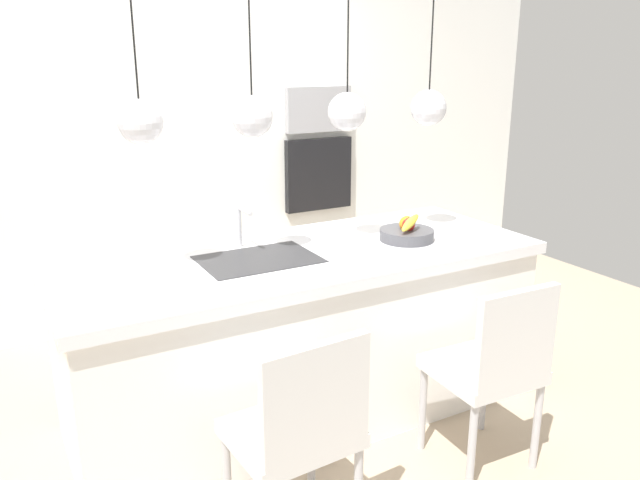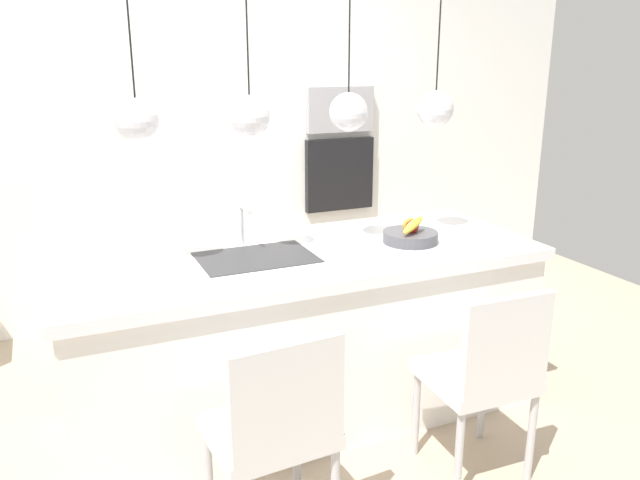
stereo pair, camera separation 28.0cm
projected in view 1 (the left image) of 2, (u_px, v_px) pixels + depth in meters
floor at (304, 409)px, 3.41m from camera, size 6.60×6.60×0.00m
back_wall at (195, 137)px, 4.43m from camera, size 6.00×0.10×2.60m
kitchen_island at (303, 333)px, 3.28m from camera, size 2.44×0.94×0.90m
sink_basin at (259, 260)px, 3.05m from camera, size 0.56×0.40×0.02m
faucet at (241, 221)px, 3.18m from camera, size 0.02×0.17×0.22m
fruit_bowl at (407, 232)px, 3.35m from camera, size 0.29×0.29×0.16m
microwave at (318, 109)px, 4.77m from camera, size 0.54×0.08×0.34m
oven at (318, 174)px, 4.91m from camera, size 0.56×0.08×0.56m
chair_near at (299, 428)px, 2.35m from camera, size 0.49×0.44×0.90m
chair_middle at (493, 364)px, 2.80m from camera, size 0.45×0.43×0.92m
pendant_light_left at (140, 121)px, 2.61m from camera, size 0.19×0.19×0.79m
pendant_light_center_left at (252, 116)px, 2.84m from camera, size 0.19×0.19×0.79m
pendant_light_center_right at (347, 111)px, 3.08m from camera, size 0.19×0.19×0.79m
pendant_light_right at (429, 107)px, 3.31m from camera, size 0.19×0.19×0.79m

